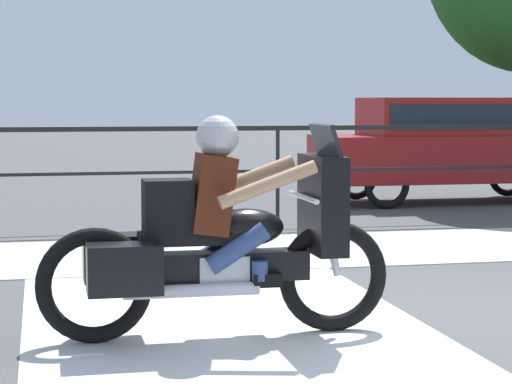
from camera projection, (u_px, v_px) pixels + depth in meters
ground_plane at (450, 315)px, 7.50m from camera, size 120.00×120.00×0.00m
sidewalk_band at (324, 249)px, 10.81m from camera, size 44.00×2.40×0.01m
crosswalk_band at (230, 332)px, 6.94m from camera, size 2.85×6.00×0.01m
fence_railing at (278, 147)px, 12.81m from camera, size 36.00×0.05×1.29m
motorcycle at (219, 238)px, 6.76m from camera, size 2.43×0.76×1.52m
parked_car at (447, 143)px, 15.73m from camera, size 4.32×1.60×1.65m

